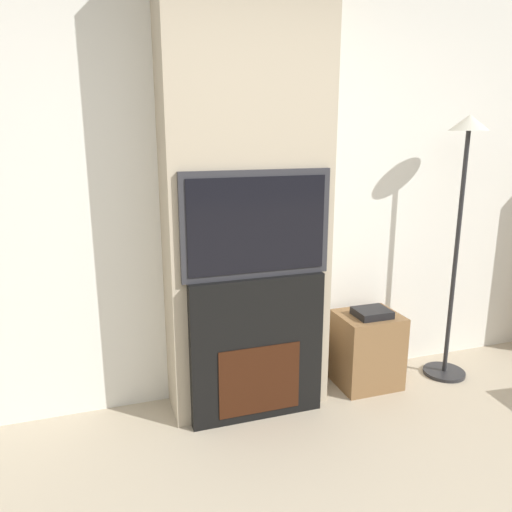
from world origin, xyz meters
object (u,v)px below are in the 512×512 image
floor_lamp (461,201)px  television (256,225)px  media_stand (367,349)px  fireplace (256,348)px

floor_lamp → television: bearing=-177.2°
floor_lamp → media_stand: floor_lamp is taller
floor_lamp → media_stand: bearing=174.9°
television → fireplace: bearing=90.0°
floor_lamp → media_stand: size_ratio=3.23×
fireplace → media_stand: 0.87m
television → floor_lamp: floor_lamp is taller
fireplace → television: size_ratio=1.02×
television → media_stand: television is taller
floor_lamp → fireplace: bearing=-177.2°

